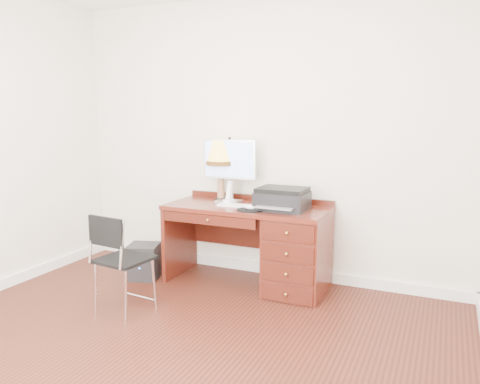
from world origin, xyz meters
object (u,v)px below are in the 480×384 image
at_px(desk, 280,245).
at_px(equipment_box, 144,261).
at_px(monitor, 230,163).
at_px(phone, 229,198).
at_px(chair, 119,254).
at_px(printer, 282,199).
at_px(leg_lamp, 221,156).

distance_m(desk, equipment_box, 1.35).
relative_size(monitor, phone, 3.21).
relative_size(desk, chair, 1.84).
bearing_deg(printer, leg_lamp, 166.19).
bearing_deg(monitor, desk, -18.35).
bearing_deg(leg_lamp, desk, -13.56).
bearing_deg(monitor, equipment_box, -156.52).
bearing_deg(leg_lamp, equipment_box, -145.12).
distance_m(printer, equipment_box, 1.51).
distance_m(printer, leg_lamp, 0.80).
distance_m(leg_lamp, chair, 1.42).
bearing_deg(monitor, printer, -20.13).
xyz_separation_m(phone, equipment_box, (-0.78, -0.30, -0.64)).
distance_m(monitor, leg_lamp, 0.13).
height_order(monitor, equipment_box, monitor).
xyz_separation_m(desk, phone, (-0.52, 0.03, 0.39)).
distance_m(monitor, equipment_box, 1.28).
xyz_separation_m(desk, chair, (-0.99, -1.04, 0.08)).
bearing_deg(desk, leg_lamp, 166.44).
bearing_deg(phone, chair, -100.11).
relative_size(printer, equipment_box, 1.34).
xyz_separation_m(desk, leg_lamp, (-0.67, 0.16, 0.77)).
height_order(desk, leg_lamp, leg_lamp).
bearing_deg(phone, desk, 10.34).
relative_size(monitor, equipment_box, 1.79).
xyz_separation_m(monitor, leg_lamp, (-0.11, 0.03, 0.05)).
distance_m(phone, chair, 1.20).
distance_m(phone, equipment_box, 1.05).
relative_size(leg_lamp, equipment_box, 1.76).
relative_size(monitor, leg_lamp, 1.02).
distance_m(desk, monitor, 0.92).
height_order(desk, equipment_box, desk).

